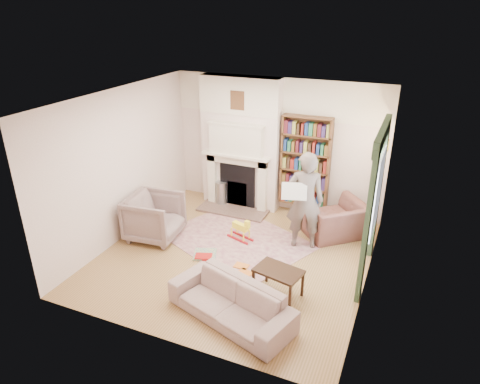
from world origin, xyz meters
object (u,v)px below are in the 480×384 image
at_px(paraffin_heater, 222,193).
at_px(coffee_table, 278,282).
at_px(armchair_reading, 334,219).
at_px(armchair_left, 155,217).
at_px(man_reading, 305,201).
at_px(bookcase, 305,162).
at_px(sofa, 231,302).
at_px(rocking_horse, 240,229).

bearing_deg(paraffin_heater, coffee_table, -49.89).
height_order(armchair_reading, armchair_left, armchair_left).
height_order(armchair_left, man_reading, man_reading).
height_order(bookcase, armchair_left, bookcase).
relative_size(armchair_reading, coffee_table, 1.53).
relative_size(man_reading, coffee_table, 2.62).
xyz_separation_m(armchair_left, man_reading, (2.67, 0.79, 0.49)).
distance_m(armchair_reading, paraffin_heater, 2.61).
relative_size(sofa, coffee_table, 2.68).
relative_size(armchair_reading, armchair_left, 1.14).
relative_size(paraffin_heater, rocking_horse, 1.07).
distance_m(armchair_reading, sofa, 3.05).
distance_m(bookcase, man_reading, 1.37).
relative_size(sofa, paraffin_heater, 3.41).
xyz_separation_m(sofa, paraffin_heater, (-1.72, 3.34, 0.00)).
distance_m(sofa, coffee_table, 0.89).
relative_size(man_reading, rocking_horse, 3.58).
relative_size(armchair_reading, sofa, 0.57).
distance_m(bookcase, paraffin_heater, 2.00).
bearing_deg(rocking_horse, armchair_reading, 46.18).
bearing_deg(armchair_reading, coffee_table, 38.14).
xyz_separation_m(bookcase, armchair_reading, (0.81, -0.69, -0.83)).
xyz_separation_m(armchair_left, sofa, (2.27, -1.54, -0.16)).
relative_size(man_reading, paraffin_heater, 3.33).
bearing_deg(armchair_reading, armchair_left, -17.25).
relative_size(armchair_left, sofa, 0.50).
bearing_deg(coffee_table, armchair_left, 176.50).
height_order(armchair_reading, rocking_horse, armchair_reading).
bearing_deg(armchair_left, bookcase, -53.96).
height_order(bookcase, sofa, bookcase).
distance_m(armchair_reading, armchair_left, 3.42).
relative_size(armchair_reading, rocking_horse, 2.10).
xyz_separation_m(sofa, rocking_horse, (-0.74, 2.09, -0.05)).
distance_m(bookcase, armchair_left, 3.20).
distance_m(armchair_left, rocking_horse, 1.63).
bearing_deg(sofa, armchair_left, 163.95).
bearing_deg(paraffin_heater, sofa, -62.74).
height_order(sofa, man_reading, man_reading).
distance_m(man_reading, rocking_horse, 1.36).
bearing_deg(man_reading, sofa, 63.69).
xyz_separation_m(bookcase, man_reading, (0.36, -1.29, -0.26)).
relative_size(bookcase, rocking_horse, 3.62).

